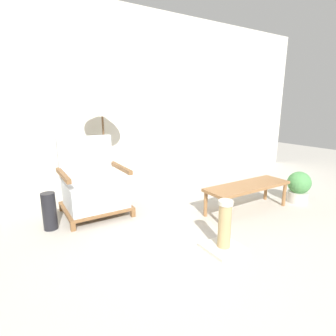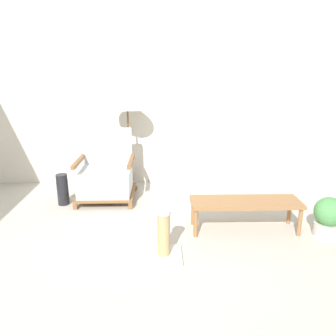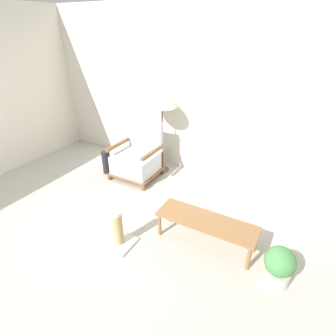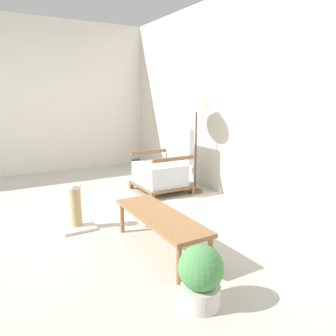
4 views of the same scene
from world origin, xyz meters
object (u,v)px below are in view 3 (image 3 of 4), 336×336
Objects in this scene: armchair at (137,159)px; floor_lamp at (162,101)px; scratching_post at (119,233)px; coffee_table at (206,223)px; vase at (106,162)px; potted_plant at (279,265)px.

armchair is 0.65× the size of floor_lamp.
armchair is at bearing 117.17° from scratching_post.
coffee_table is 1.04m from scratching_post.
floor_lamp reaches higher than vase.
scratching_post reaches higher than coffee_table.
vase is (-2.19, 0.77, -0.10)m from coffee_table.
coffee_table is 0.86m from potted_plant.
scratching_post is at bearing -44.89° from vase.
coffee_table is 2.89× the size of vase.
scratching_post is (1.30, -1.30, -0.03)m from vase.
coffee_table is at bearing 169.44° from potted_plant.
armchair is 1.91m from coffee_table.
floor_lamp is 2.14m from coffee_table.
armchair is 2.73m from potted_plant.
vase is 0.85× the size of scratching_post.
scratching_post reaches higher than vase.
floor_lamp is 2.87m from potted_plant.
coffee_table is 2.33m from vase.
armchair reaches higher than coffee_table.
armchair is 0.58m from vase.
floor_lamp is at bearing 135.71° from coffee_table.
floor_lamp is at bearing 34.35° from vase.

